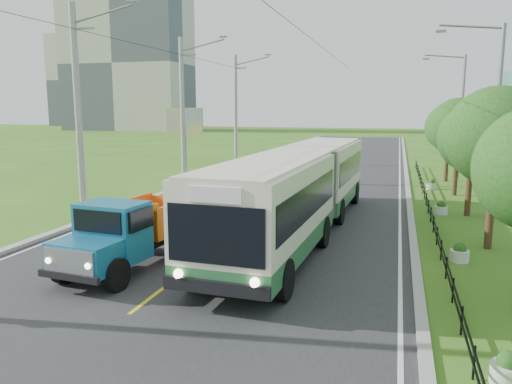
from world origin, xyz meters
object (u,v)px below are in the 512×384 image
at_px(planter_front, 508,370).
at_px(planter_near, 460,253).
at_px(streetlight_mid, 494,114).
at_px(tree_third, 497,142).
at_px(tree_fourth, 473,142).
at_px(tree_fifth, 459,131).
at_px(dump_truck, 128,229).
at_px(streetlight_far, 459,112).
at_px(pole_near, 79,110).
at_px(bus, 300,185).
at_px(pole_far, 236,109).
at_px(planter_far, 431,185).
at_px(pole_mid, 183,109).
at_px(tree_back, 449,130).
at_px(billboard_left, 185,125).
at_px(planter_mid, 441,209).
at_px(billboard_right, 507,105).

xyz_separation_m(planter_front, planter_near, (0.00, 8.00, 0.00)).
bearing_deg(streetlight_mid, planter_front, -97.27).
relative_size(tree_third, tree_fourth, 1.11).
bearing_deg(tree_fifth, dump_truck, -123.42).
bearing_deg(streetlight_far, streetlight_mid, -90.00).
height_order(pole_near, bus, pole_near).
height_order(tree_fourth, bus, tree_fourth).
bearing_deg(dump_truck, streetlight_mid, 48.77).
height_order(pole_far, planter_far, pole_far).
xyz_separation_m(streetlight_far, bus, (-8.04, -19.80, -2.85)).
bearing_deg(planter_near, dump_truck, -160.58).
xyz_separation_m(pole_near, tree_third, (18.12, -0.86, -1.11)).
xyz_separation_m(pole_mid, pole_far, (0.00, 12.00, 0.00)).
height_order(pole_mid, tree_back, pole_mid).
relative_size(pole_far, streetlight_far, 1.10).
bearing_deg(bus, tree_third, 2.12).
height_order(tree_third, tree_fifth, tree_third).
bearing_deg(pole_far, billboard_left, -97.83).
distance_m(planter_mid, billboard_left, 20.99).
bearing_deg(pole_far, tree_fourth, -46.15).
bearing_deg(tree_third, tree_fourth, 90.00).
relative_size(tree_third, planter_front, 8.96).
distance_m(tree_third, tree_fourth, 6.01).
relative_size(pole_near, streetlight_mid, 1.10).
bearing_deg(tree_back, streetlight_far, 67.08).
xyz_separation_m(bus, dump_truck, (-4.52, -5.91, -0.74)).
bearing_deg(billboard_left, planter_front, -55.16).
bearing_deg(tree_back, pole_far, 159.26).
distance_m(pole_mid, billboard_left, 3.47).
height_order(planter_far, bus, bus).
bearing_deg(planter_front, planter_mid, 90.00).
bearing_deg(streetlight_mid, planter_near, -104.32).
height_order(tree_third, streetlight_far, streetlight_far).
distance_m(pole_far, planter_near, 32.19).
distance_m(planter_far, bus, 15.15).
bearing_deg(tree_fourth, streetlight_far, 86.75).
bearing_deg(streetlight_far, tree_back, -112.92).
xyz_separation_m(tree_third, streetlight_far, (0.79, 19.86, 0.92)).
xyz_separation_m(pole_far, planter_near, (16.86, -27.00, -4.81)).
xyz_separation_m(streetlight_far, planter_far, (-2.04, -6.00, -4.62)).
height_order(planter_near, bus, bus).
relative_size(pole_far, tree_back, 1.82).
bearing_deg(planter_mid, billboard_right, 58.34).
relative_size(streetlight_far, planter_far, 13.54).
height_order(tree_third, billboard_right, billboard_right).
distance_m(streetlight_far, planter_far, 7.84).
relative_size(pole_mid, planter_mid, 14.93).
relative_size(tree_fifth, planter_mid, 8.66).
relative_size(pole_far, dump_truck, 1.75).
relative_size(planter_front, billboard_left, 0.13).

